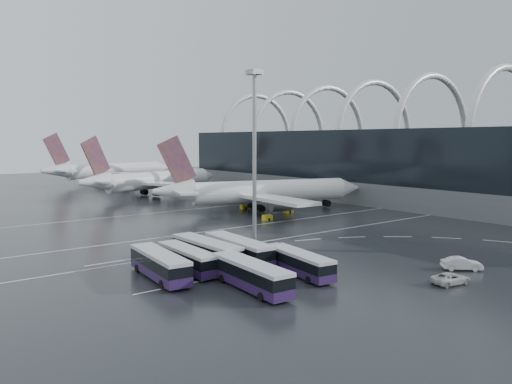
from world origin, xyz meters
TOP-DOWN VIEW (x-y plane):
  - ground at (0.00, 0.00)m, footprint 420.00×420.00m
  - terminal at (61.56, 19.84)m, footprint 42.00×160.00m
  - lane_marking_near at (0.00, -2.00)m, footprint 120.00×0.25m
  - lane_marking_mid at (0.00, 12.00)m, footprint 120.00×0.25m
  - lane_marking_far at (0.00, 40.00)m, footprint 120.00×0.25m
  - bus_bay_line_south at (-24.00, -16.00)m, footprint 28.00×0.25m
  - bus_bay_line_north at (-24.00, 0.00)m, footprint 28.00×0.25m
  - airliner_main at (14.32, 27.43)m, footprint 53.28×46.10m
  - airliner_gate_b at (8.43, 74.02)m, footprint 52.65×46.63m
  - airliner_gate_c at (13.88, 123.68)m, footprint 55.71×50.88m
  - bus_row_near_a at (-32.49, -11.78)m, footprint 4.30×13.67m
  - bus_row_near_b at (-27.97, -10.83)m, footprint 3.36×12.59m
  - bus_row_near_c at (-24.03, -9.22)m, footprint 3.40×13.81m
  - bus_row_near_d at (-20.07, -11.34)m, footprint 4.03×14.15m
  - bus_row_far_a at (-26.29, -22.51)m, footprint 3.96×13.45m
  - bus_row_far_c at (-17.58, -21.30)m, footprint 4.46×12.42m
  - van_curve_a at (-5.95, -35.51)m, footprint 5.41×3.26m
  - van_curve_c at (1.29, -32.73)m, footprint 5.06×4.83m
  - floodlight_mast at (-6.59, 2.45)m, footprint 2.25×2.25m
  - gse_cart_belly_a at (17.65, 20.77)m, footprint 2.16×1.28m
  - gse_cart_belly_b at (22.73, 27.79)m, footprint 2.33×1.38m
  - gse_cart_belly_c at (6.73, 15.23)m, footprint 2.12×1.26m
  - gse_cart_belly_e at (13.37, 32.57)m, footprint 2.13×1.26m

SIDE VIEW (x-z plane):
  - ground at x=0.00m, z-range 0.00..0.00m
  - lane_marking_near at x=0.00m, z-range 0.00..0.01m
  - lane_marking_mid at x=0.00m, z-range 0.00..0.01m
  - lane_marking_far at x=0.00m, z-range 0.00..0.01m
  - bus_bay_line_south at x=-24.00m, z-range 0.00..0.01m
  - bus_bay_line_north at x=-24.00m, z-range 0.00..0.01m
  - gse_cart_belly_c at x=6.73m, z-range 0.00..1.16m
  - gse_cart_belly_e at x=13.37m, z-range 0.00..1.16m
  - gse_cart_belly_a at x=17.65m, z-range 0.00..1.18m
  - gse_cart_belly_b at x=22.73m, z-range 0.00..1.27m
  - van_curve_a at x=-5.95m, z-range 0.00..1.40m
  - van_curve_c at x=1.29m, z-range 0.00..1.71m
  - bus_row_far_c at x=-17.58m, z-range 0.15..3.14m
  - bus_row_near_b at x=-27.97m, z-range 0.15..3.23m
  - bus_row_far_a at x=-26.29m, z-range 0.16..3.43m
  - bus_row_near_a at x=-32.49m, z-range 0.16..3.47m
  - bus_row_near_c at x=-24.03m, z-range 0.17..3.56m
  - bus_row_near_d at x=-20.07m, z-range 0.17..3.61m
  - airliner_main at x=14.32m, z-range -4.57..13.75m
  - airliner_gate_b at x=8.43m, z-range -4.61..13.85m
  - airliner_gate_c at x=13.88m, z-range -4.96..14.89m
  - terminal at x=61.56m, z-range -6.58..28.32m
  - floodlight_mast at x=-6.59m, z-range 3.79..33.19m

